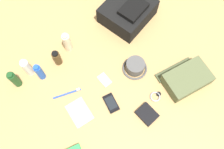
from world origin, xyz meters
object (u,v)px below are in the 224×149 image
at_px(shampoo_bottle, 14,79).
at_px(wallet, 147,114).
at_px(backpack, 128,11).
at_px(deodorant_spray, 40,72).
at_px(cell_phone, 111,103).
at_px(toothbrush, 69,93).
at_px(lotion_bottle, 67,43).
at_px(notepad, 80,113).
at_px(toiletry_pouch, 186,79).
at_px(media_player, 104,80).
at_px(bucket_hat, 135,67).
at_px(cologne_bottle, 57,58).
at_px(wristwatch, 156,96).
at_px(toothpaste_tube, 27,68).

bearing_deg(shampoo_bottle, wallet, -53.03).
bearing_deg(backpack, deodorant_spray, -179.71).
xyz_separation_m(cell_phone, toothbrush, (-0.16, 0.20, 0.00)).
relative_size(shampoo_bottle, wallet, 1.29).
distance_m(lotion_bottle, notepad, 0.43).
height_order(toiletry_pouch, deodorant_spray, deodorant_spray).
height_order(deodorant_spray, media_player, deodorant_spray).
distance_m(deodorant_spray, toothbrush, 0.21).
xyz_separation_m(bucket_hat, cologne_bottle, (-0.34, 0.33, 0.02)).
xyz_separation_m(toiletry_pouch, notepad, (-0.61, 0.24, -0.03)).
distance_m(bucket_hat, cologne_bottle, 0.47).
bearing_deg(media_player, cologne_bottle, 117.95).
distance_m(cell_phone, notepad, 0.19).
distance_m(shampoo_bottle, toothbrush, 0.32).
bearing_deg(wristwatch, bucket_hat, 84.17).
xyz_separation_m(shampoo_bottle, toothpaste_tube, (0.10, 0.01, 0.01)).
relative_size(bucket_hat, lotion_bottle, 0.94).
bearing_deg(cologne_bottle, wristwatch, -59.95).
bearing_deg(toiletry_pouch, media_player, 140.49).
distance_m(toiletry_pouch, lotion_bottle, 0.74).
height_order(backpack, deodorant_spray, backpack).
xyz_separation_m(toothpaste_tube, toothbrush, (0.10, -0.25, -0.07)).
xyz_separation_m(cell_phone, wristwatch, (0.23, -0.13, -0.00)).
xyz_separation_m(cologne_bottle, wristwatch, (0.31, -0.54, -0.05)).
bearing_deg(cell_phone, backpack, 40.66).
relative_size(wristwatch, toothbrush, 0.44).
distance_m(shampoo_bottle, wristwatch, 0.82).
bearing_deg(media_player, toothpaste_tube, 134.61).
bearing_deg(wallet, backpack, 55.72).
xyz_separation_m(bucket_hat, cell_phone, (-0.25, -0.08, -0.03)).
bearing_deg(toothbrush, deodorant_spray, 108.07).
distance_m(deodorant_spray, wallet, 0.66).
bearing_deg(wallet, notepad, 136.01).
xyz_separation_m(backpack, cologne_bottle, (-0.54, 0.02, -0.01)).
bearing_deg(backpack, toothpaste_tube, 174.93).
relative_size(deodorant_spray, cell_phone, 1.20).
bearing_deg(toiletry_pouch, notepad, 158.50).
bearing_deg(notepad, wallet, -34.49).
xyz_separation_m(shampoo_bottle, deodorant_spray, (0.14, -0.05, 0.00)).
distance_m(backpack, wristwatch, 0.58).
relative_size(deodorant_spray, wallet, 1.31).
distance_m(lotion_bottle, wallet, 0.64).
distance_m(toothbrush, wallet, 0.47).
xyz_separation_m(bucket_hat, toothbrush, (-0.41, 0.12, -0.03)).
bearing_deg(toiletry_pouch, shampoo_bottle, 141.94).
bearing_deg(toothbrush, media_player, -17.28).
relative_size(shampoo_bottle, toothpaste_tube, 0.93).
xyz_separation_m(cell_phone, media_player, (0.06, 0.14, -0.00)).
xyz_separation_m(toiletry_pouch, toothpaste_tube, (-0.69, 0.63, 0.04)).
height_order(cologne_bottle, media_player, cologne_bottle).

